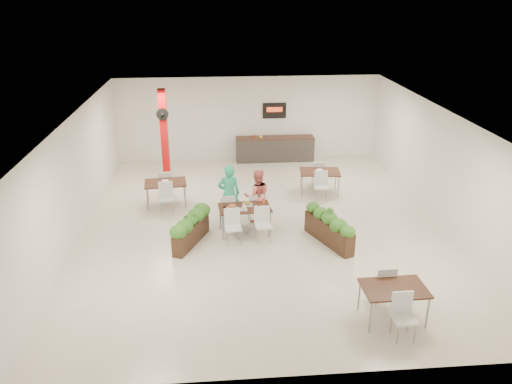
% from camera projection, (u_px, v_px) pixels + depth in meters
% --- Properties ---
extents(ground, '(12.00, 12.00, 0.00)m').
position_uv_depth(ground, '(263.00, 225.00, 14.22)').
color(ground, beige).
rests_on(ground, ground).
extents(room_shell, '(10.10, 12.10, 3.22)m').
position_uv_depth(room_shell, '(264.00, 158.00, 13.45)').
color(room_shell, white).
rests_on(room_shell, ground).
extents(red_column, '(0.40, 0.41, 3.20)m').
position_uv_depth(red_column, '(164.00, 135.00, 16.85)').
color(red_column, '#AF0B0D').
rests_on(red_column, ground).
extents(service_counter, '(3.00, 0.64, 2.20)m').
position_uv_depth(service_counter, '(275.00, 148.00, 19.32)').
color(service_counter, '#302D2B').
rests_on(service_counter, ground).
extents(main_table, '(1.47, 1.73, 0.92)m').
position_uv_depth(main_table, '(244.00, 211.00, 13.56)').
color(main_table, black).
rests_on(main_table, ground).
extents(diner_man, '(0.67, 0.47, 1.74)m').
position_uv_depth(diner_man, '(229.00, 194.00, 14.05)').
color(diner_man, '#29B583').
rests_on(diner_man, ground).
extents(diner_woman, '(0.82, 0.67, 1.58)m').
position_uv_depth(diner_woman, '(257.00, 196.00, 14.14)').
color(diner_woman, '#F4736C').
rests_on(diner_woman, ground).
extents(planter_left, '(0.95, 1.66, 0.92)m').
position_uv_depth(planter_left, '(191.00, 227.00, 12.99)').
color(planter_left, black).
rests_on(planter_left, ground).
extents(planter_right, '(1.01, 1.80, 1.01)m').
position_uv_depth(planter_right, '(329.00, 226.00, 13.02)').
color(planter_right, black).
rests_on(planter_right, ground).
extents(side_table_a, '(1.34, 1.65, 0.92)m').
position_uv_depth(side_table_a, '(166.00, 186.00, 15.29)').
color(side_table_a, black).
rests_on(side_table_a, ground).
extents(side_table_b, '(1.37, 1.66, 0.92)m').
position_uv_depth(side_table_b, '(320.00, 175.00, 16.20)').
color(side_table_b, black).
rests_on(side_table_b, ground).
extents(side_table_c, '(1.30, 1.63, 0.92)m').
position_uv_depth(side_table_c, '(394.00, 293.00, 9.95)').
color(side_table_c, black).
rests_on(side_table_c, ground).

